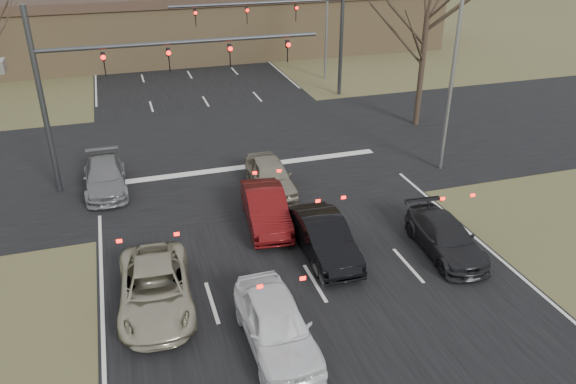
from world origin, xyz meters
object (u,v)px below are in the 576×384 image
at_px(building, 198,22).
at_px(car_grey_ahead, 105,177).
at_px(car_silver_suv, 156,288).
at_px(car_silver_ahead, 270,176).
at_px(car_black_hatch, 324,238).
at_px(car_red_ahead, 266,208).
at_px(mast_arm_near, 121,73).
at_px(streetlight_right_near, 452,54).
at_px(mast_arm_far, 301,21).
at_px(streetlight_right_far, 325,0).
at_px(car_white_sedan, 276,324).
at_px(car_charcoal_sedan, 445,237).

height_order(building, car_grey_ahead, building).
height_order(car_silver_suv, car_silver_ahead, car_silver_ahead).
xyz_separation_m(car_black_hatch, car_red_ahead, (-1.41, 2.78, -0.00)).
height_order(mast_arm_near, streetlight_right_near, streetlight_right_near).
bearing_deg(car_red_ahead, mast_arm_far, 73.04).
bearing_deg(car_black_hatch, car_grey_ahead, 134.27).
xyz_separation_m(mast_arm_near, streetlight_right_near, (14.05, -3.00, 0.51)).
relative_size(building, streetlight_right_far, 4.24).
bearing_deg(car_red_ahead, car_white_sedan, -96.80).
xyz_separation_m(streetlight_right_near, car_white_sedan, (-10.89, -9.46, -4.84)).
distance_m(building, streetlight_right_near, 28.97).
distance_m(car_silver_suv, car_charcoal_sedan, 10.35).
xyz_separation_m(car_silver_suv, car_charcoal_sedan, (10.35, 0.03, -0.05)).
bearing_deg(car_black_hatch, car_silver_ahead, 95.38).
bearing_deg(car_silver_ahead, building, 88.75).
distance_m(mast_arm_near, car_grey_ahead, 4.64).
bearing_deg(car_white_sedan, building, 83.38).
distance_m(mast_arm_near, car_silver_ahead, 7.72).
bearing_deg(mast_arm_far, car_silver_suv, -120.07).
bearing_deg(car_grey_ahead, streetlight_right_near, -9.90).
bearing_deg(car_silver_suv, car_grey_ahead, 101.98).
xyz_separation_m(car_grey_ahead, car_silver_ahead, (7.00, -2.29, 0.08)).
relative_size(streetlight_right_far, car_red_ahead, 2.30).
distance_m(building, car_silver_suv, 35.40).
bearing_deg(car_silver_ahead, car_black_hatch, -83.96).
distance_m(car_white_sedan, car_red_ahead, 6.99).
distance_m(streetlight_right_far, car_charcoal_sedan, 24.45).
distance_m(mast_arm_near, mast_arm_far, 15.17).
bearing_deg(car_silver_suv, streetlight_right_far, 62.12).
bearing_deg(car_silver_ahead, car_charcoal_sedan, -53.61).
height_order(streetlight_right_far, car_grey_ahead, streetlight_right_far).
relative_size(mast_arm_near, streetlight_right_far, 1.21).
distance_m(car_silver_suv, car_silver_ahead, 8.87).
bearing_deg(building, car_silver_ahead, -93.09).
relative_size(streetlight_right_near, car_silver_suv, 2.08).
bearing_deg(car_grey_ahead, mast_arm_far, 38.98).
bearing_deg(mast_arm_far, car_red_ahead, -113.13).
relative_size(streetlight_right_near, streetlight_right_far, 1.00).
bearing_deg(car_red_ahead, car_charcoal_sedan, -28.52).
relative_size(mast_arm_near, car_silver_ahead, 2.87).
relative_size(streetlight_right_far, car_silver_ahead, 2.37).
bearing_deg(car_charcoal_sedan, car_silver_ahead, 128.77).
distance_m(building, mast_arm_near, 26.14).
bearing_deg(car_silver_ahead, car_grey_ahead, 163.75).
relative_size(car_white_sedan, car_grey_ahead, 1.00).
relative_size(building, car_silver_suv, 8.80).
bearing_deg(streetlight_right_near, car_grey_ahead, 170.73).
bearing_deg(car_black_hatch, building, 89.32).
bearing_deg(mast_arm_far, car_white_sedan, -110.17).
height_order(building, car_silver_ahead, building).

